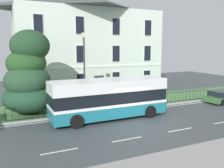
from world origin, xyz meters
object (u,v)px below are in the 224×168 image
parked_hatchback_00 (223,96)px  street_lamp_post (84,67)px  evergreen_tree (29,77)px  single_decker_bus (109,98)px  georgian_townhouse (83,41)px  litter_bin (134,98)px

parked_hatchback_00 → street_lamp_post: (-13.58, 2.13, 3.24)m
evergreen_tree → single_decker_bus: size_ratio=0.74×
georgian_townhouse → evergreen_tree: bearing=-127.8°
georgian_townhouse → evergreen_tree: (-7.72, -9.97, -3.08)m
street_lamp_post → litter_bin: bearing=2.9°
parked_hatchback_00 → street_lamp_post: size_ratio=0.62×
evergreen_tree → street_lamp_post: evergreen_tree is taller
georgian_townhouse → parked_hatchback_00: (10.10, -13.18, -5.57)m
georgian_townhouse → evergreen_tree: size_ratio=2.54×
georgian_townhouse → litter_bin: bearing=-82.6°
evergreen_tree → litter_bin: 9.45m
georgian_townhouse → litter_bin: size_ratio=14.45×
street_lamp_post → georgian_townhouse: bearing=72.6°
georgian_townhouse → parked_hatchback_00: bearing=-52.5°
evergreen_tree → single_decker_bus: (5.42, -3.45, -1.48)m
evergreen_tree → parked_hatchback_00: size_ratio=1.67×
georgian_townhouse → single_decker_bus: (-2.30, -13.42, -4.56)m
single_decker_bus → parked_hatchback_00: size_ratio=2.26×
evergreen_tree → litter_bin: evergreen_tree is taller
street_lamp_post → litter_bin: size_ratio=5.50×
single_decker_bus → parked_hatchback_00: (12.40, 0.24, -1.00)m
parked_hatchback_00 → litter_bin: size_ratio=3.41×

